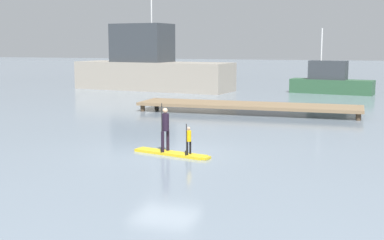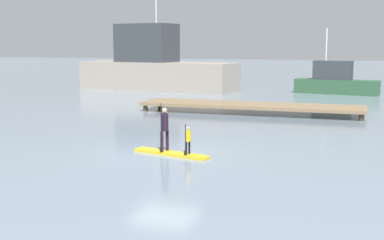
{
  "view_description": "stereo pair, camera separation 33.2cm",
  "coord_description": "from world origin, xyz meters",
  "views": [
    {
      "loc": [
        6.81,
        -18.02,
        4.16
      ],
      "look_at": [
        0.44,
        2.02,
        1.05
      ],
      "focal_mm": 48.29,
      "sensor_mm": 36.0,
      "label": 1
    },
    {
      "loc": [
        7.13,
        -17.92,
        4.16
      ],
      "look_at": [
        0.44,
        2.02,
        1.05
      ],
      "focal_mm": 48.29,
      "sensor_mm": 36.0,
      "label": 2
    }
  ],
  "objects": [
    {
      "name": "floating_dock",
      "position": [
        0.63,
        12.62,
        0.47
      ],
      "size": [
        13.42,
        2.97,
        0.56
      ],
      "color": "#846B4C",
      "rests_on": "ground"
    },
    {
      "name": "paddleboard_near",
      "position": [
        0.29,
        -0.02,
        0.05
      ],
      "size": [
        3.21,
        1.27,
        0.1
      ],
      "color": "gold",
      "rests_on": "ground"
    },
    {
      "name": "paddler_child_solo",
      "position": [
        1.02,
        -0.22,
        0.68
      ],
      "size": [
        0.22,
        0.37,
        1.17
      ],
      "color": "black",
      "rests_on": "paddleboard_near"
    },
    {
      "name": "fishing_boat_green_midground",
      "position": [
        4.76,
        27.0,
        1.04
      ],
      "size": [
        7.03,
        2.97,
        5.47
      ],
      "color": "#2D5638",
      "rests_on": "ground"
    },
    {
      "name": "fishing_boat_white_large",
      "position": [
        -11.18,
        25.89,
        2.09
      ],
      "size": [
        15.12,
        6.19,
        12.8
      ],
      "color": "#9E9384",
      "rests_on": "ground"
    },
    {
      "name": "ground_plane",
      "position": [
        0.0,
        0.0,
        0.0
      ],
      "size": [
        240.0,
        240.0,
        0.0
      ],
      "primitive_type": "plane",
      "color": "gray"
    },
    {
      "name": "paddler_adult",
      "position": [
        -0.01,
        0.04,
        1.06
      ],
      "size": [
        0.36,
        0.51,
        1.87
      ],
      "color": "black",
      "rests_on": "paddleboard_near"
    }
  ]
}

